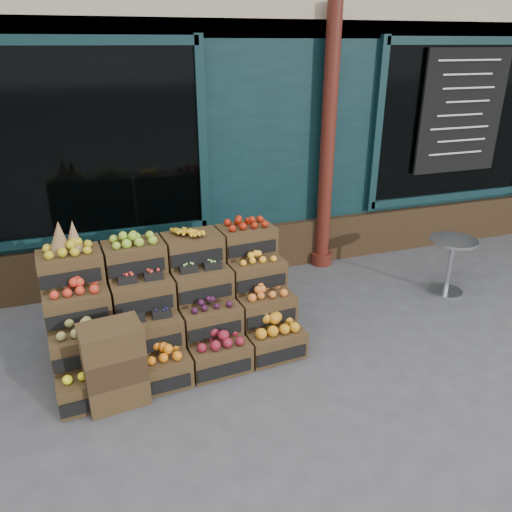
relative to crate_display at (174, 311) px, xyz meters
name	(u,v)px	position (x,y,z in m)	size (l,w,h in m)	color
ground	(301,365)	(1.05, -0.64, -0.43)	(60.00, 60.00, 0.00)	#464649
shop_facade	(179,66)	(1.05, 4.48, 1.97)	(12.00, 6.24, 4.80)	black
crate_display	(174,311)	(0.00, 0.00, 0.00)	(2.29, 1.24, 1.38)	#43301A
spare_crates	(114,365)	(-0.60, -0.59, -0.07)	(0.52, 0.39, 0.72)	#43301A
bistro_table	(451,260)	(3.28, 0.16, 0.00)	(0.54, 0.54, 0.68)	silver
shopkeeper	(112,193)	(-0.34, 2.21, 0.58)	(0.74, 0.48, 2.02)	#1A5B2B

